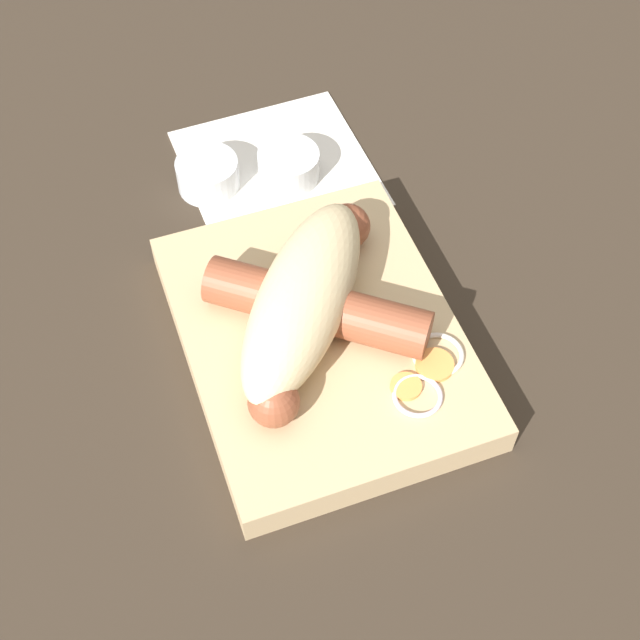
# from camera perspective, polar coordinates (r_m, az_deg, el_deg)

# --- Properties ---
(ground_plane) EXTENTS (3.00, 3.00, 0.00)m
(ground_plane) POSITION_cam_1_polar(r_m,az_deg,el_deg) (0.66, -0.00, -1.90)
(ground_plane) COLOR #33281E
(food_tray) EXTENTS (0.25, 0.19, 0.03)m
(food_tray) POSITION_cam_1_polar(r_m,az_deg,el_deg) (0.64, -0.00, -1.23)
(food_tray) COLOR tan
(food_tray) RESTS_ON ground_plane
(bread_roll) EXTENTS (0.18, 0.16, 0.06)m
(bread_roll) POSITION_cam_1_polar(r_m,az_deg,el_deg) (0.62, -1.08, 1.39)
(bread_roll) COLOR beige
(bread_roll) RESTS_ON food_tray
(sausage) EXTENTS (0.16, 0.15, 0.03)m
(sausage) POSITION_cam_1_polar(r_m,az_deg,el_deg) (0.62, -0.43, 0.79)
(sausage) COLOR brown
(sausage) RESTS_ON food_tray
(pickled_veggies) EXTENTS (0.06, 0.06, 0.00)m
(pickled_veggies) POSITION_cam_1_polar(r_m,az_deg,el_deg) (0.62, 6.89, -3.38)
(pickled_veggies) COLOR #F99E4C
(pickled_veggies) RESTS_ON food_tray
(napkin) EXTENTS (0.16, 0.16, 0.00)m
(napkin) POSITION_cam_1_polar(r_m,az_deg,el_deg) (0.78, -2.73, 9.74)
(napkin) COLOR white
(napkin) RESTS_ON ground_plane
(condiment_cup_near) EXTENTS (0.05, 0.05, 0.03)m
(condiment_cup_near) POSITION_cam_1_polar(r_m,az_deg,el_deg) (0.76, -2.01, 9.76)
(condiment_cup_near) COLOR silver
(condiment_cup_near) RESTS_ON ground_plane
(condiment_cup_far) EXTENTS (0.05, 0.05, 0.03)m
(condiment_cup_far) POSITION_cam_1_polar(r_m,az_deg,el_deg) (0.76, -7.19, 9.16)
(condiment_cup_far) COLOR silver
(condiment_cup_far) RESTS_ON ground_plane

